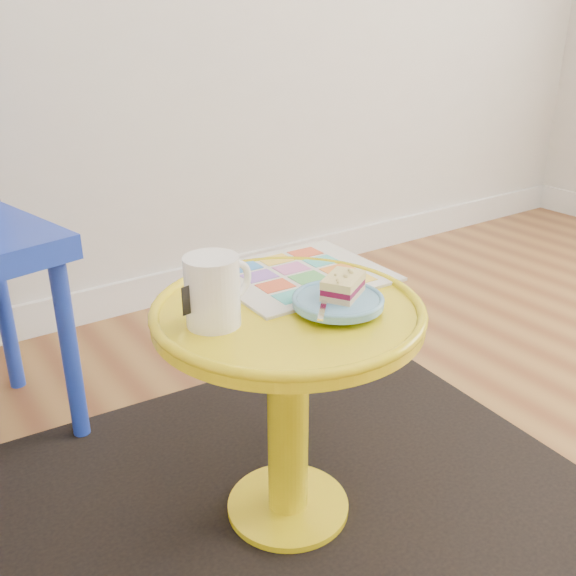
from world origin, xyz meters
TOP-DOWN VIEW (x-y plane):
  - room_walls at (-0.99, 0.99)m, footprint 4.00×4.00m
  - rug at (-0.48, 0.85)m, footprint 1.37×1.18m
  - side_table at (-0.48, 0.85)m, footprint 0.50×0.50m
  - newspaper at (-0.37, 0.97)m, footprint 0.34×0.29m
  - mug at (-0.62, 0.87)m, footprint 0.14×0.10m
  - plate at (-0.41, 0.79)m, footprint 0.17×0.17m
  - cake_slice at (-0.40, 0.80)m, footprint 0.10×0.09m
  - fork at (-0.44, 0.79)m, footprint 0.11×0.11m

SIDE VIEW (x-z plane):
  - rug at x=-0.48m, z-range 0.00..0.01m
  - room_walls at x=-0.99m, z-range -1.94..2.06m
  - side_table at x=-0.48m, z-range 0.10..0.58m
  - newspaper at x=-0.37m, z-range 0.48..0.48m
  - plate at x=-0.41m, z-range 0.49..0.50m
  - fork at x=-0.44m, z-range 0.50..0.51m
  - cake_slice at x=-0.40m, z-range 0.50..0.54m
  - mug at x=-0.62m, z-range 0.48..0.61m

